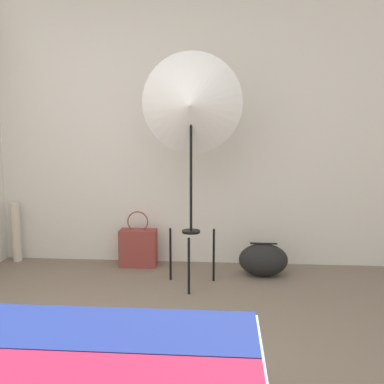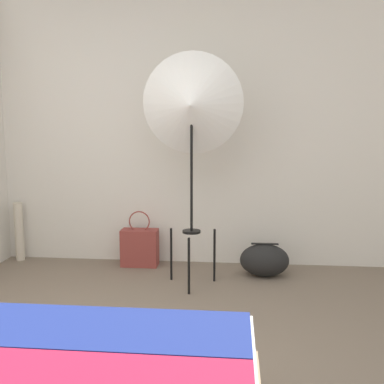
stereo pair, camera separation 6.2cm
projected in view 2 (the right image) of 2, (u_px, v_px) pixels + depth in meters
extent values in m
cube|color=silver|center=(157.00, 129.00, 4.32)|extent=(8.00, 0.05, 2.60)
cube|color=navy|center=(86.00, 330.00, 1.95)|extent=(1.43, 0.43, 0.04)
cylinder|color=black|center=(189.00, 266.00, 3.55)|extent=(0.02, 0.02, 0.46)
cylinder|color=black|center=(171.00, 254.00, 3.89)|extent=(0.02, 0.02, 0.46)
cylinder|color=black|center=(214.00, 255.00, 3.85)|extent=(0.02, 0.02, 0.46)
cylinder|color=black|center=(192.00, 232.00, 3.73)|extent=(0.15, 0.15, 0.02)
cylinder|color=black|center=(191.00, 169.00, 3.66)|extent=(0.02, 0.02, 1.04)
cone|color=white|center=(191.00, 104.00, 3.58)|extent=(0.84, 0.32, 0.86)
cube|color=brown|center=(140.00, 248.00, 4.30)|extent=(0.35, 0.17, 0.35)
torus|color=brown|center=(139.00, 222.00, 4.26)|extent=(0.20, 0.01, 0.20)
ellipsoid|color=black|center=(264.00, 260.00, 4.00)|extent=(0.44, 0.29, 0.29)
cube|color=black|center=(265.00, 244.00, 3.98)|extent=(0.24, 0.04, 0.01)
cylinder|color=beige|center=(19.00, 231.00, 4.47)|extent=(0.09, 0.09, 0.58)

